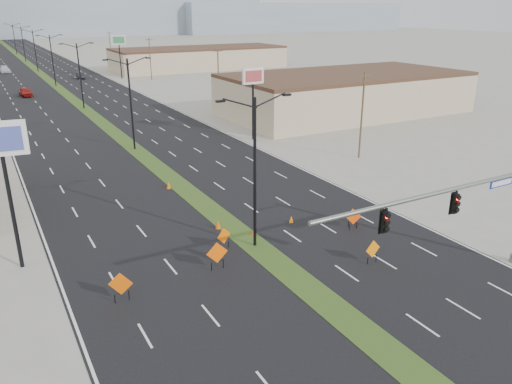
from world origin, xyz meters
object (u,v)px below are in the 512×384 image
streetlight_2 (80,74)px  streetlight_5 (23,43)px  construction_sign_0 (121,285)px  cone_0 (218,224)px  construction_sign_1 (217,254)px  pole_sign_east_near (253,82)px  streetlight_0 (255,169)px  pole_sign_east_far (119,43)px  pole_sign_west (1,151)px  streetlight_3 (52,59)px  cone_2 (291,219)px  construction_sign_2 (224,237)px  cone_1 (254,232)px  construction_sign_5 (354,218)px  construction_sign_4 (352,216)px  car_far (5,69)px  cone_3 (168,185)px  car_mid (80,76)px  streetlight_4 (35,49)px  streetlight_6 (14,38)px  streetlight_1 (131,101)px  signal_mast (477,205)px  car_left (26,92)px

streetlight_2 → streetlight_5: same height
construction_sign_0 → cone_0: (8.65, 6.12, -0.70)m
construction_sign_1 → pole_sign_east_near: 32.96m
streetlight_0 → pole_sign_east_far: bearing=80.5°
pole_sign_west → streetlight_3: bearing=88.3°
streetlight_0 → cone_0: 6.37m
cone_2 → construction_sign_2: bearing=-167.3°
streetlight_3 → cone_1: streetlight_3 is taller
construction_sign_5 → cone_0: bearing=164.9°
cone_2 → pole_sign_west: (-18.23, 2.50, 7.15)m
construction_sign_4 → car_far: bearing=85.6°
construction_sign_4 → cone_2: 4.48m
cone_3 → car_mid: bearing=84.4°
car_mid → streetlight_2: bearing=-97.9°
streetlight_2 → construction_sign_2: bearing=-92.1°
streetlight_2 → car_far: bearing=97.3°
streetlight_4 → cone_3: streetlight_4 is taller
construction_sign_0 → construction_sign_2: size_ratio=1.17×
streetlight_4 → pole_sign_west: (-14.00, -107.48, 2.00)m
streetlight_6 → construction_sign_2: 167.45m
cone_1 → pole_sign_east_far: bearing=80.8°
streetlight_4 → construction_sign_0: size_ratio=5.69×
streetlight_0 → pole_sign_east_near: bearing=61.3°
streetlight_1 → car_far: (-7.42, 85.57, -4.65)m
construction_sign_1 → streetlight_2: bearing=91.4°
cone_1 → car_mid: bearing=86.3°
pole_sign_east_far → construction_sign_1: bearing=-76.7°
car_mid → construction_sign_2: 92.66m
streetlight_1 → cone_3: size_ratio=15.05×
construction_sign_5 → pole_sign_east_near: (6.50, 26.73, 5.96)m
signal_mast → cone_0: signal_mast is taller
streetlight_4 → cone_1: 110.70m
car_far → construction_sign_1: size_ratio=2.93×
car_far → pole_sign_east_near: (21.42, -88.00, 6.10)m
streetlight_0 → streetlight_5: same height
cone_1 → cone_3: 12.33m
streetlight_2 → streetlight_0: bearing=-90.0°
car_mid → pole_sign_west: (-20.62, -88.35, 6.76)m
cone_2 → construction_sign_1: bearing=-154.5°
car_left → pole_sign_east_far: 27.46m
construction_sign_0 → cone_2: bearing=42.0°
construction_sign_2 → pole_sign_east_near: pole_sign_east_near is taller
streetlight_3 → streetlight_4: 28.00m
cone_0 → streetlight_0: bearing=-75.1°
streetlight_0 → construction_sign_5: streetlight_0 is taller
streetlight_4 → construction_sign_1: bearing=-91.8°
construction_sign_4 → cone_1: construction_sign_4 is taller
cone_1 → construction_sign_5: bearing=-20.8°
pole_sign_east_far → streetlight_0: bearing=-74.7°
streetlight_4 → construction_sign_2: streetlight_4 is taller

